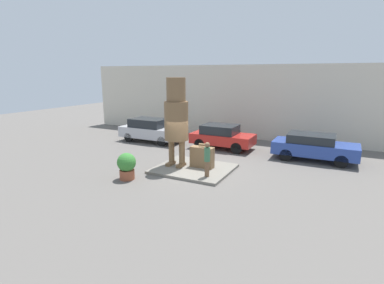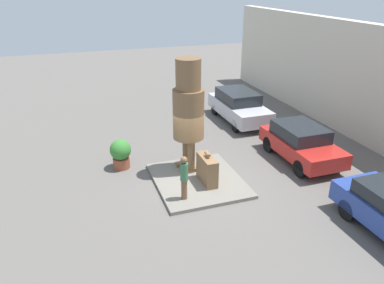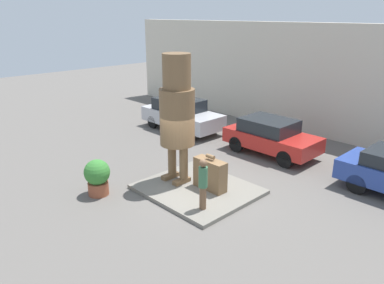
{
  "view_description": "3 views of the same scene",
  "coord_description": "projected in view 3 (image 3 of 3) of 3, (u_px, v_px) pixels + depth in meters",
  "views": [
    {
      "loc": [
        6.54,
        -12.99,
        4.83
      ],
      "look_at": [
        -0.1,
        0.01,
        1.45
      ],
      "focal_mm": 28.0,
      "sensor_mm": 36.0,
      "label": 1
    },
    {
      "loc": [
        11.93,
        -4.34,
        7.3
      ],
      "look_at": [
        -0.08,
        -0.21,
        1.69
      ],
      "focal_mm": 35.0,
      "sensor_mm": 36.0,
      "label": 2
    },
    {
      "loc": [
        8.3,
        -8.27,
        5.85
      ],
      "look_at": [
        -0.28,
        -0.0,
        1.73
      ],
      "focal_mm": 35.0,
      "sensor_mm": 36.0,
      "label": 3
    }
  ],
  "objects": [
    {
      "name": "building_backdrop",
      "position": [
        329.0,
        82.0,
        17.92
      ],
      "size": [
        28.0,
        0.6,
        5.43
      ],
      "color": "beige",
      "rests_on": "ground_plane"
    },
    {
      "name": "statue_figure",
      "position": [
        177.0,
        109.0,
        12.7
      ],
      "size": [
        1.21,
        1.21,
        4.49
      ],
      "color": "brown",
      "rests_on": "pedestal"
    },
    {
      "name": "tourist",
      "position": [
        203.0,
        182.0,
        11.26
      ],
      "size": [
        0.28,
        0.28,
        1.63
      ],
      "color": "brown",
      "rests_on": "pedestal"
    },
    {
      "name": "giant_suitcase",
      "position": [
        210.0,
        174.0,
        12.69
      ],
      "size": [
        1.2,
        0.44,
        1.25
      ],
      "color": "brown",
      "rests_on": "pedestal"
    },
    {
      "name": "ground_plane",
      "position": [
        198.0,
        191.0,
        12.99
      ],
      "size": [
        60.0,
        60.0,
        0.0
      ],
      "primitive_type": "plane",
      "color": "#605B56"
    },
    {
      "name": "pedestal",
      "position": [
        198.0,
        189.0,
        12.97
      ],
      "size": [
        3.75,
        3.26,
        0.13
      ],
      "color": "slate",
      "rests_on": "ground_plane"
    },
    {
      "name": "parked_car_red",
      "position": [
        271.0,
        136.0,
        16.15
      ],
      "size": [
        4.01,
        1.9,
        1.55
      ],
      "color": "#B2231E",
      "rests_on": "ground_plane"
    },
    {
      "name": "planter_pot",
      "position": [
        97.0,
        176.0,
        12.53
      ],
      "size": [
        0.87,
        0.87,
        1.25
      ],
      "color": "brown",
      "rests_on": "ground_plane"
    },
    {
      "name": "parked_car_silver",
      "position": [
        181.0,
        114.0,
        19.47
      ],
      "size": [
        4.53,
        1.88,
        1.66
      ],
      "color": "#B7B7BC",
      "rests_on": "ground_plane"
    }
  ]
}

